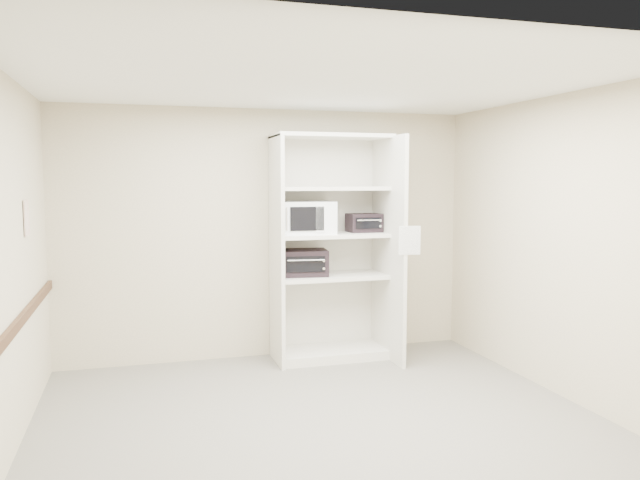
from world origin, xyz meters
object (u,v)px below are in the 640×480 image
object	(u,v)px
toaster_oven_upper	(364,223)
toaster_oven_lower	(303,262)
microwave	(306,217)
shelving_unit	(335,255)

from	to	relation	value
toaster_oven_upper	toaster_oven_lower	size ratio (longest dim) A/B	0.71
microwave	toaster_oven_lower	size ratio (longest dim) A/B	1.15
shelving_unit	microwave	bearing A→B (deg)	177.74
toaster_oven_upper	toaster_oven_lower	xyz separation A→B (m)	(-0.69, -0.01, -0.41)
microwave	toaster_oven_upper	xyz separation A→B (m)	(0.66, 0.02, -0.07)
toaster_oven_upper	toaster_oven_lower	distance (m)	0.81
toaster_oven_lower	shelving_unit	bearing A→B (deg)	3.61
microwave	toaster_oven_upper	bearing A→B (deg)	5.80
shelving_unit	microwave	size ratio (longest dim) A/B	4.22
shelving_unit	toaster_oven_upper	size ratio (longest dim) A/B	6.87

